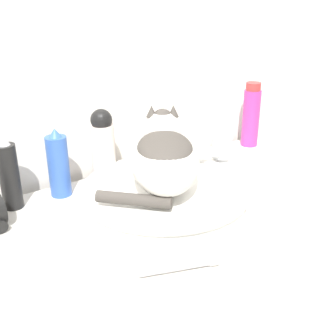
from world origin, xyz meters
name	(u,v)px	position (x,y,z in m)	size (l,w,h in m)	color
wall_back	(109,57)	(0.00, 0.58, 1.20)	(8.00, 0.05, 2.40)	silver
vanity_counter	(172,336)	(0.00, 0.26, 0.44)	(1.10, 0.52, 0.88)	beige
sink_basin	(165,194)	(-0.02, 0.27, 0.91)	(0.42, 0.42, 0.05)	white
cat	(164,154)	(-0.01, 0.29, 1.01)	(0.33, 0.33, 0.17)	silver
faucet	(220,153)	(0.22, 0.34, 0.94)	(0.13, 0.07, 0.12)	silver
deodorant_stick	(152,150)	(0.07, 0.47, 0.94)	(0.04, 0.04, 0.13)	silver
spray_bottle_trigger	(58,165)	(-0.21, 0.47, 0.96)	(0.05, 0.05, 0.18)	#335BB7
lotion_bottle_white	(103,147)	(-0.09, 0.47, 0.98)	(0.06, 0.06, 0.21)	silver
shampoo_bottle_tall	(251,116)	(0.46, 0.47, 0.98)	(0.06, 0.06, 0.21)	#B2338C
hairspray_can_black	(9,175)	(-0.34, 0.47, 0.96)	(0.05, 0.05, 0.19)	black
cream_tube	(179,262)	(-0.14, 0.04, 0.89)	(0.16, 0.08, 0.04)	silver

